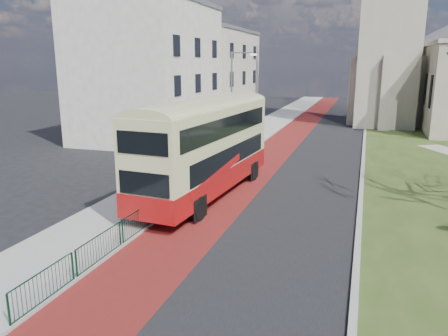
% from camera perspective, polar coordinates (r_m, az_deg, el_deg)
% --- Properties ---
extents(ground, '(160.00, 160.00, 0.00)m').
position_cam_1_polar(ground, '(18.90, -2.03, -8.94)').
color(ground, black).
rests_on(ground, ground).
extents(road_carriageway, '(9.00, 120.00, 0.01)m').
position_cam_1_polar(road_carriageway, '(37.38, 10.70, 2.17)').
color(road_carriageway, black).
rests_on(road_carriageway, ground).
extents(bus_lane, '(3.40, 120.00, 0.01)m').
position_cam_1_polar(bus_lane, '(37.80, 6.64, 2.45)').
color(bus_lane, '#591414').
rests_on(bus_lane, ground).
extents(pavement_west, '(4.00, 120.00, 0.12)m').
position_cam_1_polar(pavement_west, '(38.70, 1.12, 2.87)').
color(pavement_west, gray).
rests_on(pavement_west, ground).
extents(kerb_west, '(0.25, 120.00, 0.13)m').
position_cam_1_polar(kerb_west, '(38.17, 3.99, 2.70)').
color(kerb_west, '#999993').
rests_on(kerb_west, ground).
extents(kerb_east, '(0.25, 80.00, 0.13)m').
position_cam_1_polar(kerb_east, '(39.06, 17.80, 2.33)').
color(kerb_east, '#999993').
rests_on(kerb_east, ground).
extents(pedestrian_railing, '(0.07, 24.00, 1.12)m').
position_cam_1_polar(pedestrian_railing, '(23.26, -5.52, -3.19)').
color(pedestrian_railing, '#0B321F').
rests_on(pedestrian_railing, ground).
extents(gothic_church, '(16.38, 18.00, 40.00)m').
position_cam_1_polar(gothic_church, '(55.11, 26.11, 18.40)').
color(gothic_church, gray).
rests_on(gothic_church, ground).
extents(street_block_near, '(10.30, 14.30, 13.00)m').
position_cam_1_polar(street_block_near, '(43.31, -9.79, 12.41)').
color(street_block_near, beige).
rests_on(street_block_near, ground).
extents(street_block_far, '(10.30, 16.30, 11.50)m').
position_cam_1_polar(street_block_far, '(57.98, -2.28, 12.09)').
color(street_block_far, '#B5AD99').
rests_on(street_block_far, ground).
extents(streetlamp, '(2.13, 0.18, 8.00)m').
position_cam_1_polar(streetlamp, '(36.02, 1.22, 9.36)').
color(streetlamp, gray).
rests_on(streetlamp, pavement_west).
extents(bus, '(3.84, 12.57, 5.18)m').
position_cam_1_polar(bus, '(23.79, -2.41, 3.19)').
color(bus, '#990E0E').
rests_on(bus, ground).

